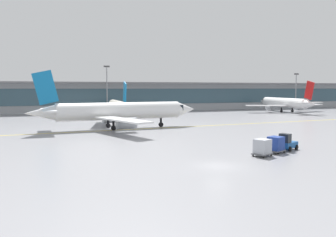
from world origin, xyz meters
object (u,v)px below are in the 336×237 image
Objects in this scene: gate_airplane_1 at (118,106)px; gate_airplane_2 at (285,103)px; cargo_dolly_lead at (276,144)px; cargo_dolly_trailing at (262,147)px; apron_light_mast_1 at (107,87)px; apron_light_mast_2 at (296,89)px; taxiing_regional_jet at (118,112)px; baggage_tug at (287,143)px.

gate_airplane_1 is 53.82m from gate_airplane_2.
cargo_dolly_lead is (-45.83, -57.59, -1.90)m from gate_airplane_2.
gate_airplane_1 is 59.74m from cargo_dolly_trailing.
gate_airplane_2 is 11.59× the size of cargo_dolly_trailing.
cargo_dolly_lead is (7.99, -58.30, -1.73)m from gate_airplane_1.
gate_airplane_1 is 1.92× the size of apron_light_mast_1.
gate_airplane_1 is 68.65m from apron_light_mast_2.
taxiing_regional_jet is 12.76× the size of cargo_dolly_trailing.
apron_light_mast_1 is (-0.90, 13.41, 5.18)m from gate_airplane_1.
gate_airplane_2 is 73.62m from cargo_dolly_lead.
gate_airplane_1 is 10.90× the size of cargo_dolly_lead.
cargo_dolly_trailing is at bearing -75.13° from taxiing_regional_jet.
apron_light_mast_1 reaches higher than gate_airplane_1.
taxiing_regional_jet is (-59.03, -27.57, 0.30)m from gate_airplane_2.
apron_light_mast_2 is (62.32, 70.38, 6.15)m from cargo_dolly_trailing.
apron_light_mast_2 is (68.54, -2.51, -0.75)m from apron_light_mast_1.
gate_airplane_2 is 2.05× the size of apron_light_mast_1.
gate_airplane_2 is at bearing -14.47° from apron_light_mast_1.
gate_airplane_1 is at bearing 76.61° from baggage_tug.
baggage_tug is 1.15× the size of cargo_dolly_lead.
gate_airplane_1 reaches higher than cargo_dolly_trailing.
gate_airplane_2 is at bearing 28.75° from baggage_tug.
cargo_dolly_trailing is 0.18× the size of apron_light_mast_1.
baggage_tug is at bearing -80.86° from apron_light_mast_1.
gate_airplane_1 is 2.14× the size of apron_light_mast_2.
baggage_tug is at bearing -65.33° from taxiing_regional_jet.
taxiing_regional_jet is 11.12× the size of baggage_tug.
apron_light_mast_2 is at bearing 24.72° from cargo_dolly_trailing.
taxiing_regional_jet is at bearing 89.99° from cargo_dolly_lead.
taxiing_regional_jet reaches higher than baggage_tug.
taxiing_regional_jet is 32.87m from cargo_dolly_lead.
cargo_dolly_lead is 2.92m from cargo_dolly_trailing.
cargo_dolly_lead is (-2.47, -1.09, 0.16)m from baggage_tug.
apron_light_mast_2 reaches higher than gate_airplane_2.
cargo_dolly_trailing is at bearing 180.00° from baggage_tug.
apron_light_mast_2 is at bearing -2.10° from apron_light_mast_1.
apron_light_mast_1 is at bearing 78.98° from gate_airplane_2.
gate_airplane_2 is at bearing 27.74° from cargo_dolly_lead.
gate_airplane_2 is 76.22m from cargo_dolly_trailing.
gate_airplane_1 reaches higher than baggage_tug.
cargo_dolly_trailing is at bearing -172.92° from gate_airplane_1.
gate_airplane_1 is at bearing 92.69° from gate_airplane_2.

